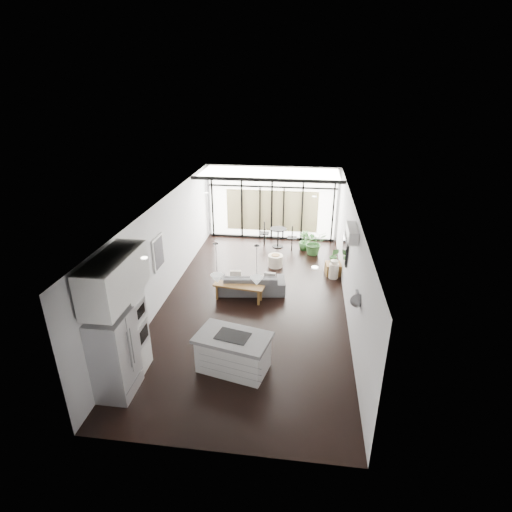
% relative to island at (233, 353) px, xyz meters
% --- Properties ---
extents(floor, '(5.00, 10.00, 0.00)m').
position_rel_island_xyz_m(floor, '(0.06, 2.89, -0.42)').
color(floor, black).
rests_on(floor, ground).
extents(ceiling, '(5.00, 10.00, 0.00)m').
position_rel_island_xyz_m(ceiling, '(0.06, 2.89, 2.38)').
color(ceiling, white).
rests_on(ceiling, ground).
extents(wall_left, '(0.02, 10.00, 2.80)m').
position_rel_island_xyz_m(wall_left, '(-2.44, 2.89, 0.98)').
color(wall_left, '#BCBCBE').
rests_on(wall_left, ground).
extents(wall_right, '(0.02, 10.00, 2.80)m').
position_rel_island_xyz_m(wall_right, '(2.56, 2.89, 0.98)').
color(wall_right, '#BCBCBE').
rests_on(wall_right, ground).
extents(wall_back, '(5.00, 0.02, 2.80)m').
position_rel_island_xyz_m(wall_back, '(0.06, 7.89, 0.98)').
color(wall_back, '#BCBCBE').
rests_on(wall_back, ground).
extents(wall_front, '(5.00, 0.02, 2.80)m').
position_rel_island_xyz_m(wall_front, '(0.06, -2.11, 0.98)').
color(wall_front, '#BCBCBE').
rests_on(wall_front, ground).
extents(glazing, '(5.00, 0.20, 2.80)m').
position_rel_island_xyz_m(glazing, '(0.06, 7.77, 0.98)').
color(glazing, black).
rests_on(glazing, ground).
extents(skylight, '(4.70, 1.90, 0.06)m').
position_rel_island_xyz_m(skylight, '(0.06, 6.89, 2.35)').
color(skylight, white).
rests_on(skylight, ceiling).
extents(neighbour_building, '(3.50, 0.02, 1.60)m').
position_rel_island_xyz_m(neighbour_building, '(0.06, 7.84, 0.68)').
color(neighbour_building, '#CBB186').
rests_on(neighbour_building, ground).
extents(island, '(1.69, 1.23, 0.83)m').
position_rel_island_xyz_m(island, '(0.00, 0.00, 0.00)').
color(island, silver).
rests_on(island, floor).
extents(cooktop, '(0.77, 0.60, 0.01)m').
position_rel_island_xyz_m(cooktop, '(0.00, 0.00, 0.42)').
color(cooktop, black).
rests_on(cooktop, island).
extents(fridge, '(0.67, 0.84, 1.74)m').
position_rel_island_xyz_m(fridge, '(-2.12, -0.96, 0.45)').
color(fridge, '#AAAAAF').
rests_on(fridge, floor).
extents(appliance_column, '(0.60, 0.63, 2.31)m').
position_rel_island_xyz_m(appliance_column, '(-2.12, -0.26, 0.74)').
color(appliance_column, silver).
rests_on(appliance_column, floor).
extents(upper_cabinets, '(0.62, 1.75, 0.86)m').
position_rel_island_xyz_m(upper_cabinets, '(-2.06, -0.61, 1.93)').
color(upper_cabinets, silver).
rests_on(upper_cabinets, wall_left).
extents(pendant_left, '(0.26, 0.26, 0.18)m').
position_rel_island_xyz_m(pendant_left, '(-0.34, 0.24, 1.60)').
color(pendant_left, white).
rests_on(pendant_left, ceiling).
extents(pendant_right, '(0.26, 0.26, 0.18)m').
position_rel_island_xyz_m(pendant_right, '(0.46, 0.24, 1.60)').
color(pendant_right, white).
rests_on(pendant_right, ceiling).
extents(sofa, '(2.04, 0.83, 0.78)m').
position_rel_island_xyz_m(sofa, '(-0.12, 3.43, -0.03)').
color(sofa, '#4A4A4D').
rests_on(sofa, floor).
extents(console_bench, '(1.46, 0.54, 0.46)m').
position_rel_island_xyz_m(console_bench, '(-0.38, 2.91, -0.19)').
color(console_bench, brown).
rests_on(console_bench, floor).
extents(pouf, '(0.52, 0.52, 0.40)m').
position_rel_island_xyz_m(pouf, '(0.44, 5.25, -0.22)').
color(pouf, '#EDE4C7').
rests_on(pouf, floor).
extents(crate, '(0.54, 0.54, 0.36)m').
position_rel_island_xyz_m(crate, '(2.31, 4.92, -0.24)').
color(crate, brown).
rests_on(crate, floor).
extents(plant_tall, '(1.07, 1.12, 0.70)m').
position_rel_island_xyz_m(plant_tall, '(1.70, 6.44, -0.07)').
color(plant_tall, '#35682E').
rests_on(plant_tall, floor).
extents(plant_med, '(0.72, 0.80, 0.39)m').
position_rel_island_xyz_m(plant_med, '(1.35, 6.80, -0.22)').
color(plant_med, '#35682E').
rests_on(plant_med, floor).
extents(plant_crate, '(0.40, 0.58, 0.24)m').
position_rel_island_xyz_m(plant_crate, '(2.31, 4.92, 0.06)').
color(plant_crate, '#35682E').
rests_on(plant_crate, crate).
extents(milk_can, '(0.32, 0.32, 0.59)m').
position_rel_island_xyz_m(milk_can, '(2.31, 4.64, -0.12)').
color(milk_can, silver).
rests_on(milk_can, floor).
extents(bistro_set, '(1.54, 0.99, 0.69)m').
position_rel_island_xyz_m(bistro_set, '(0.39, 6.96, -0.07)').
color(bistro_set, black).
rests_on(bistro_set, floor).
extents(tv, '(0.05, 1.10, 0.65)m').
position_rel_island_xyz_m(tv, '(2.52, 3.89, 0.88)').
color(tv, black).
rests_on(tv, wall_right).
extents(ac_unit, '(0.22, 0.90, 0.30)m').
position_rel_island_xyz_m(ac_unit, '(2.44, 2.09, 2.03)').
color(ac_unit, white).
rests_on(ac_unit, wall_right).
extents(framed_art, '(0.04, 0.70, 0.90)m').
position_rel_island_xyz_m(framed_art, '(-2.41, 2.39, 1.13)').
color(framed_art, black).
rests_on(framed_art, wall_left).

